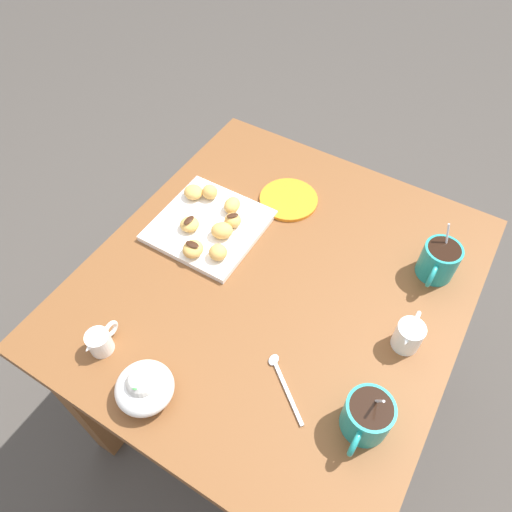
{
  "coord_description": "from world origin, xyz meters",
  "views": [
    {
      "loc": [
        0.59,
        0.3,
        1.68
      ],
      "look_at": [
        -0.02,
        -0.07,
        0.76
      ],
      "focal_mm": 33.2,
      "sensor_mm": 36.0,
      "label": 1
    }
  ],
  "objects_px": {
    "chocolate_sauce_pitcher": "(100,341)",
    "cream_pitcher_white": "(409,335)",
    "pastry_plate_square": "(209,225)",
    "beignet_4": "(218,252)",
    "ice_cream_bowl": "(144,387)",
    "beignet_3": "(190,224)",
    "beignet_0": "(233,220)",
    "beignet_1": "(193,192)",
    "beignet_7": "(210,192)",
    "beignet_2": "(222,231)",
    "dining_table": "(275,307)",
    "coffee_mug_teal_right": "(367,416)",
    "saucer_orange_left": "(289,200)",
    "beignet_6": "(232,205)",
    "beignet_5": "(193,249)",
    "coffee_mug_teal_left": "(439,261)"
  },
  "relations": [
    {
      "from": "pastry_plate_square",
      "to": "beignet_4",
      "type": "relative_size",
      "value": 5.72
    },
    {
      "from": "beignet_1",
      "to": "beignet_4",
      "type": "height_order",
      "value": "beignet_4"
    },
    {
      "from": "chocolate_sauce_pitcher",
      "to": "beignet_6",
      "type": "xyz_separation_m",
      "value": [
        -0.48,
        0.03,
        0.0
      ]
    },
    {
      "from": "coffee_mug_teal_left",
      "to": "beignet_1",
      "type": "relative_size",
      "value": 2.65
    },
    {
      "from": "ice_cream_bowl",
      "to": "beignet_7",
      "type": "height_order",
      "value": "ice_cream_bowl"
    },
    {
      "from": "beignet_7",
      "to": "pastry_plate_square",
      "type": "bearing_deg",
      "value": 31.89
    },
    {
      "from": "ice_cream_bowl",
      "to": "beignet_7",
      "type": "distance_m",
      "value": 0.56
    },
    {
      "from": "saucer_orange_left",
      "to": "beignet_6",
      "type": "bearing_deg",
      "value": -41.39
    },
    {
      "from": "beignet_3",
      "to": "beignet_6",
      "type": "height_order",
      "value": "beignet_6"
    },
    {
      "from": "saucer_orange_left",
      "to": "beignet_3",
      "type": "distance_m",
      "value": 0.29
    },
    {
      "from": "beignet_2",
      "to": "beignet_4",
      "type": "relative_size",
      "value": 1.2
    },
    {
      "from": "pastry_plate_square",
      "to": "cream_pitcher_white",
      "type": "relative_size",
      "value": 2.54
    },
    {
      "from": "dining_table",
      "to": "saucer_orange_left",
      "type": "distance_m",
      "value": 0.3
    },
    {
      "from": "beignet_6",
      "to": "beignet_2",
      "type": "bearing_deg",
      "value": 16.84
    },
    {
      "from": "beignet_2",
      "to": "beignet_5",
      "type": "xyz_separation_m",
      "value": [
        0.09,
        -0.03,
        -0.0
      ]
    },
    {
      "from": "cream_pitcher_white",
      "to": "beignet_7",
      "type": "relative_size",
      "value": 2.34
    },
    {
      "from": "beignet_3",
      "to": "beignet_4",
      "type": "height_order",
      "value": "beignet_4"
    },
    {
      "from": "ice_cream_bowl",
      "to": "chocolate_sauce_pitcher",
      "type": "height_order",
      "value": "ice_cream_bowl"
    },
    {
      "from": "beignet_1",
      "to": "beignet_2",
      "type": "distance_m",
      "value": 0.16
    },
    {
      "from": "ice_cream_bowl",
      "to": "beignet_3",
      "type": "xyz_separation_m",
      "value": [
        -0.4,
        -0.18,
        -0.01
      ]
    },
    {
      "from": "chocolate_sauce_pitcher",
      "to": "beignet_4",
      "type": "bearing_deg",
      "value": 165.94
    },
    {
      "from": "beignet_0",
      "to": "beignet_3",
      "type": "relative_size",
      "value": 0.89
    },
    {
      "from": "chocolate_sauce_pitcher",
      "to": "cream_pitcher_white",
      "type": "bearing_deg",
      "value": 122.09
    },
    {
      "from": "beignet_6",
      "to": "chocolate_sauce_pitcher",
      "type": "bearing_deg",
      "value": -2.98
    },
    {
      "from": "saucer_orange_left",
      "to": "beignet_7",
      "type": "height_order",
      "value": "beignet_7"
    },
    {
      "from": "saucer_orange_left",
      "to": "dining_table",
      "type": "bearing_deg",
      "value": 22.32
    },
    {
      "from": "pastry_plate_square",
      "to": "coffee_mug_teal_left",
      "type": "distance_m",
      "value": 0.58
    },
    {
      "from": "beignet_3",
      "to": "beignet_7",
      "type": "relative_size",
      "value": 1.11
    },
    {
      "from": "dining_table",
      "to": "chocolate_sauce_pitcher",
      "type": "relative_size",
      "value": 10.5
    },
    {
      "from": "beignet_3",
      "to": "beignet_1",
      "type": "bearing_deg",
      "value": -149.16
    },
    {
      "from": "ice_cream_bowl",
      "to": "chocolate_sauce_pitcher",
      "type": "bearing_deg",
      "value": -102.04
    },
    {
      "from": "cream_pitcher_white",
      "to": "beignet_5",
      "type": "relative_size",
      "value": 1.92
    },
    {
      "from": "beignet_4",
      "to": "beignet_6",
      "type": "relative_size",
      "value": 0.86
    },
    {
      "from": "chocolate_sauce_pitcher",
      "to": "beignet_1",
      "type": "height_order",
      "value": "chocolate_sauce_pitcher"
    },
    {
      "from": "pastry_plate_square",
      "to": "cream_pitcher_white",
      "type": "bearing_deg",
      "value": 84.21
    },
    {
      "from": "saucer_orange_left",
      "to": "beignet_2",
      "type": "relative_size",
      "value": 2.9
    },
    {
      "from": "pastry_plate_square",
      "to": "beignet_0",
      "type": "bearing_deg",
      "value": 117.64
    },
    {
      "from": "chocolate_sauce_pitcher",
      "to": "beignet_2",
      "type": "relative_size",
      "value": 1.66
    },
    {
      "from": "coffee_mug_teal_right",
      "to": "saucer_orange_left",
      "type": "height_order",
      "value": "coffee_mug_teal_right"
    },
    {
      "from": "dining_table",
      "to": "pastry_plate_square",
      "type": "height_order",
      "value": "pastry_plate_square"
    },
    {
      "from": "pastry_plate_square",
      "to": "coffee_mug_teal_left",
      "type": "bearing_deg",
      "value": 106.31
    },
    {
      "from": "beignet_0",
      "to": "beignet_5",
      "type": "xyz_separation_m",
      "value": [
        0.13,
        -0.03,
        -0.0
      ]
    },
    {
      "from": "chocolate_sauce_pitcher",
      "to": "beignet_7",
      "type": "relative_size",
      "value": 2.06
    },
    {
      "from": "beignet_3",
      "to": "beignet_4",
      "type": "relative_size",
      "value": 1.08
    },
    {
      "from": "beignet_7",
      "to": "beignet_2",
      "type": "bearing_deg",
      "value": 46.8
    },
    {
      "from": "dining_table",
      "to": "coffee_mug_teal_right",
      "type": "relative_size",
      "value": 7.05
    },
    {
      "from": "beignet_2",
      "to": "beignet_1",
      "type": "bearing_deg",
      "value": -118.0
    },
    {
      "from": "beignet_0",
      "to": "saucer_orange_left",
      "type": "bearing_deg",
      "value": 155.36
    },
    {
      "from": "beignet_2",
      "to": "beignet_4",
      "type": "bearing_deg",
      "value": 25.99
    },
    {
      "from": "coffee_mug_teal_left",
      "to": "beignet_3",
      "type": "distance_m",
      "value": 0.62
    }
  ]
}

